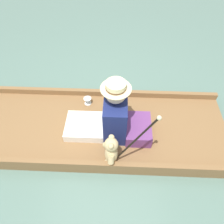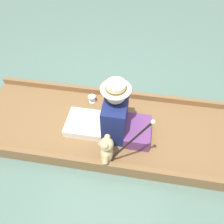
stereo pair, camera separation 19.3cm
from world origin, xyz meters
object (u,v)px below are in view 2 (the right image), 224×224
at_px(seated_person, 109,115).
at_px(walking_cane, 131,141).
at_px(teddy_bear, 106,150).
at_px(wine_glass, 92,98).

relative_size(seated_person, walking_cane, 0.95).
relative_size(teddy_bear, walking_cane, 0.49).
xyz_separation_m(seated_person, teddy_bear, (-0.42, -0.05, -0.10)).
bearing_deg(teddy_bear, walking_cane, -95.71).
xyz_separation_m(teddy_bear, walking_cane, (-0.03, -0.25, 0.29)).
distance_m(seated_person, wine_glass, 0.59).
bearing_deg(wine_glass, seated_person, -144.47).
distance_m(teddy_bear, walking_cane, 0.39).
bearing_deg(seated_person, teddy_bear, -179.37).
bearing_deg(wine_glass, teddy_bear, -157.02).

